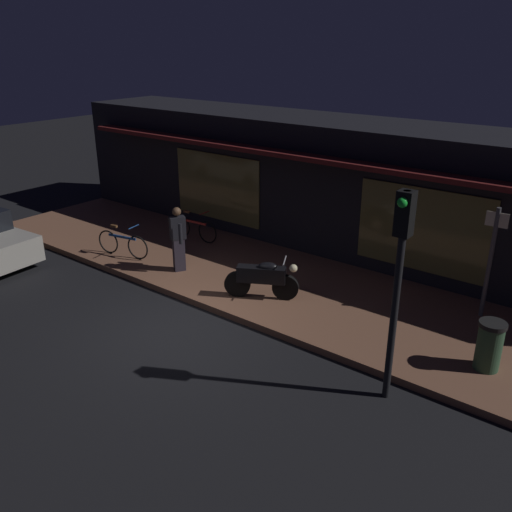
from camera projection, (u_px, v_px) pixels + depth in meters
ground_plane at (175, 328)px, 11.37m from camera, size 60.00×60.00×0.00m
sidewalk_slab at (262, 279)px, 13.54m from camera, size 18.00×4.00×0.15m
storefront_building at (334, 184)px, 15.38m from camera, size 18.00×3.30×3.60m
motorcycle at (263, 278)px, 12.20m from camera, size 1.55×0.96×0.97m
bicycle_parked at (123, 244)px, 14.63m from camera, size 1.64×0.48×0.91m
bicycle_extra at (194, 228)px, 15.82m from camera, size 1.66×0.42×0.91m
person_photographer at (178, 238)px, 13.53m from camera, size 0.58×0.44×1.67m
sign_post at (491, 256)px, 11.09m from camera, size 0.44×0.09×2.40m
trash_bin at (489, 345)px, 9.57m from camera, size 0.48×0.48×0.93m
traffic_light_pole at (400, 262)px, 8.30m from camera, size 0.24×0.33×3.60m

